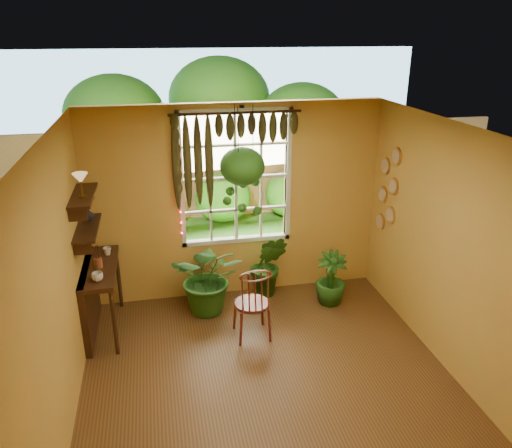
{
  "coord_description": "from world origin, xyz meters",
  "views": [
    {
      "loc": [
        -1.04,
        -4.09,
        3.59
      ],
      "look_at": [
        0.05,
        1.15,
        1.47
      ],
      "focal_mm": 35.0,
      "sensor_mm": 36.0,
      "label": 1
    }
  ],
  "objects_px": {
    "counter_ledge": "(93,292)",
    "windsor_chair": "(253,313)",
    "potted_plant_mid": "(268,265)",
    "potted_plant_left": "(209,277)",
    "hanging_basket": "(242,171)"
  },
  "relations": [
    {
      "from": "counter_ledge",
      "to": "windsor_chair",
      "type": "xyz_separation_m",
      "value": [
        1.9,
        -0.53,
        -0.22
      ]
    },
    {
      "from": "counter_ledge",
      "to": "potted_plant_mid",
      "type": "distance_m",
      "value": 2.36
    },
    {
      "from": "potted_plant_left",
      "to": "windsor_chair",
      "type": "bearing_deg",
      "value": -58.16
    },
    {
      "from": "hanging_basket",
      "to": "potted_plant_mid",
      "type": "bearing_deg",
      "value": 1.73
    },
    {
      "from": "counter_ledge",
      "to": "hanging_basket",
      "type": "height_order",
      "value": "hanging_basket"
    },
    {
      "from": "counter_ledge",
      "to": "potted_plant_mid",
      "type": "relative_size",
      "value": 1.28
    },
    {
      "from": "counter_ledge",
      "to": "hanging_basket",
      "type": "xyz_separation_m",
      "value": [
        1.96,
        0.43,
        1.31
      ]
    },
    {
      "from": "windsor_chair",
      "to": "hanging_basket",
      "type": "bearing_deg",
      "value": 84.02
    },
    {
      "from": "potted_plant_left",
      "to": "hanging_basket",
      "type": "relative_size",
      "value": 0.72
    },
    {
      "from": "potted_plant_left",
      "to": "potted_plant_mid",
      "type": "distance_m",
      "value": 0.9
    },
    {
      "from": "windsor_chair",
      "to": "potted_plant_left",
      "type": "height_order",
      "value": "windsor_chair"
    },
    {
      "from": "windsor_chair",
      "to": "potted_plant_mid",
      "type": "bearing_deg",
      "value": 64.26
    },
    {
      "from": "counter_ledge",
      "to": "windsor_chair",
      "type": "relative_size",
      "value": 1.05
    },
    {
      "from": "windsor_chair",
      "to": "hanging_basket",
      "type": "height_order",
      "value": "hanging_basket"
    },
    {
      "from": "counter_ledge",
      "to": "potted_plant_left",
      "type": "relative_size",
      "value": 1.17
    }
  ]
}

